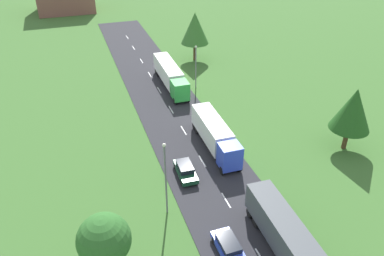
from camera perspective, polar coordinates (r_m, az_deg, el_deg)
The scene contains 12 objects.
road at distance 40.41m, azimuth 5.32°, elevation -11.11°, with size 10.00×140.00×0.06m, color #2B2B30.
lane_marking_centre at distance 38.17m, azimuth 7.46°, elevation -14.39°, with size 0.16×122.52×0.01m.
truck_lead at distance 34.65m, azimuth 14.84°, elevation -16.64°, with size 2.88×13.97×3.50m.
truck_second at distance 47.05m, azimuth 3.49°, elevation -0.90°, with size 2.69×11.63×3.51m.
truck_third at distance 63.24m, azimuth -3.31°, elevation 8.05°, with size 2.66×13.94×3.54m.
car_second at distance 35.22m, azimuth 5.63°, elevation -17.54°, with size 1.94×4.49×1.40m.
car_third at distance 43.12m, azimuth -1.01°, elevation -6.36°, with size 2.05×4.54×1.46m.
lamppost_second at distance 36.19m, azimuth -4.02°, elevation -7.26°, with size 0.36×0.36×8.43m.
lamppost_third at distance 61.85m, azimuth 0.59°, elevation 9.57°, with size 0.36×0.36×7.30m.
tree_oak at distance 73.05m, azimuth 0.44°, elevation 14.87°, with size 5.28×5.28×9.21m.
tree_birch at distance 30.81m, azimuth -13.16°, elevation -16.19°, with size 4.23×4.23×7.11m.
tree_maple at distance 49.16m, azimuth 23.19°, elevation 2.60°, with size 4.88×4.88×8.30m.
Camera 1 is at (-13.00, -2.26, 27.38)m, focal length 35.25 mm.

